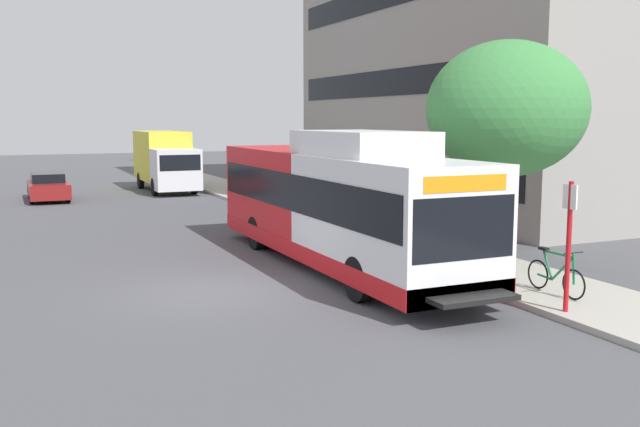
{
  "coord_description": "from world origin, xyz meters",
  "views": [
    {
      "loc": [
        -4.18,
        -15.34,
        3.95
      ],
      "look_at": [
        2.9,
        0.48,
        1.6
      ],
      "focal_mm": 39.39,
      "sensor_mm": 36.0,
      "label": 1
    }
  ],
  "objects_px": {
    "bicycle_parked": "(556,275)",
    "street_tree_near_stop": "(506,109)",
    "parked_car_far_lane": "(48,187)",
    "bus_stop_sign_pole": "(569,237)",
    "box_truck_background": "(165,159)",
    "transit_bus": "(337,204)"
  },
  "relations": [
    {
      "from": "bus_stop_sign_pole",
      "to": "parked_car_far_lane",
      "type": "bearing_deg",
      "value": 107.48
    },
    {
      "from": "transit_bus",
      "to": "box_truck_background",
      "type": "height_order",
      "value": "transit_bus"
    },
    {
      "from": "street_tree_near_stop",
      "to": "bus_stop_sign_pole",
      "type": "bearing_deg",
      "value": -113.57
    },
    {
      "from": "box_truck_background",
      "to": "bicycle_parked",
      "type": "bearing_deg",
      "value": -83.98
    },
    {
      "from": "bicycle_parked",
      "to": "box_truck_background",
      "type": "distance_m",
      "value": 27.2
    },
    {
      "from": "box_truck_background",
      "to": "street_tree_near_stop",
      "type": "bearing_deg",
      "value": -80.51
    },
    {
      "from": "parked_car_far_lane",
      "to": "box_truck_background",
      "type": "relative_size",
      "value": 0.64
    },
    {
      "from": "parked_car_far_lane",
      "to": "box_truck_background",
      "type": "bearing_deg",
      "value": 19.08
    },
    {
      "from": "bus_stop_sign_pole",
      "to": "parked_car_far_lane",
      "type": "distance_m",
      "value": 27.35
    },
    {
      "from": "street_tree_near_stop",
      "to": "parked_car_far_lane",
      "type": "distance_m",
      "value": 24.16
    },
    {
      "from": "street_tree_near_stop",
      "to": "parked_car_far_lane",
      "type": "bearing_deg",
      "value": 115.11
    },
    {
      "from": "street_tree_near_stop",
      "to": "parked_car_far_lane",
      "type": "xyz_separation_m",
      "value": [
        -10.14,
        21.64,
        -3.53
      ]
    },
    {
      "from": "bus_stop_sign_pole",
      "to": "box_truck_background",
      "type": "xyz_separation_m",
      "value": [
        -2.04,
        28.21,
        0.09
      ]
    },
    {
      "from": "bus_stop_sign_pole",
      "to": "bicycle_parked",
      "type": "xyz_separation_m",
      "value": [
        0.81,
        1.18,
        -1.09
      ]
    },
    {
      "from": "transit_bus",
      "to": "bus_stop_sign_pole",
      "type": "xyz_separation_m",
      "value": [
        2.02,
        -6.35,
        -0.05
      ]
    },
    {
      "from": "bicycle_parked",
      "to": "street_tree_near_stop",
      "type": "relative_size",
      "value": 0.3
    },
    {
      "from": "parked_car_far_lane",
      "to": "box_truck_background",
      "type": "distance_m",
      "value": 6.62
    },
    {
      "from": "parked_car_far_lane",
      "to": "box_truck_background",
      "type": "height_order",
      "value": "box_truck_background"
    },
    {
      "from": "bicycle_parked",
      "to": "street_tree_near_stop",
      "type": "height_order",
      "value": "street_tree_near_stop"
    },
    {
      "from": "street_tree_near_stop",
      "to": "parked_car_far_lane",
      "type": "height_order",
      "value": "street_tree_near_stop"
    },
    {
      "from": "bus_stop_sign_pole",
      "to": "parked_car_far_lane",
      "type": "height_order",
      "value": "bus_stop_sign_pole"
    },
    {
      "from": "bicycle_parked",
      "to": "bus_stop_sign_pole",
      "type": "bearing_deg",
      "value": -124.5
    }
  ]
}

